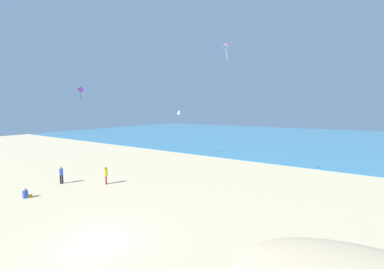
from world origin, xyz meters
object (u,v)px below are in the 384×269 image
person_3 (106,174)px  kite_white (179,112)px  person_1 (26,194)px  kite_purple (81,90)px  kite_blue (217,45)px  kite_pink (227,45)px  person_0 (61,174)px

person_3 → kite_white: (-1.81, 13.16, 5.18)m
person_1 → kite_purple: bearing=39.0°
person_1 → kite_purple: kite_purple is taller
kite_blue → person_3: bearing=-108.6°
kite_pink → kite_purple: bearing=-161.8°
person_0 → kite_purple: bearing=-78.9°
kite_white → kite_pink: 14.63m
kite_white → person_0: bearing=-95.7°
person_0 → person_3: (3.34, 2.01, 0.00)m
person_0 → kite_pink: 17.53m
person_3 → kite_white: 14.26m
kite_purple → person_3: bearing=-7.6°
kite_purple → kite_pink: size_ratio=0.94×
kite_purple → kite_blue: 15.34m
person_1 → kite_white: (0.36, 18.35, 5.77)m
kite_pink → person_3: bearing=-151.8°
person_0 → kite_blue: kite_blue is taller
person_0 → kite_blue: size_ratio=1.37×
kite_purple → kite_pink: 13.96m
person_0 → person_3: bearing=-151.8°
person_0 → kite_white: kite_white is taller
person_0 → kite_purple: 7.79m
kite_blue → kite_purple: bearing=-124.6°
kite_white → kite_purple: (-2.16, -12.63, 2.15)m
person_1 → kite_white: 19.24m
person_3 → kite_purple: (-3.97, 0.53, 7.33)m
kite_pink → person_1: bearing=-138.1°
person_1 → person_3: size_ratio=0.50×
kite_white → kite_pink: size_ratio=0.98×
person_1 → kite_blue: size_ratio=0.69×
person_3 → kite_pink: (8.94, 4.79, 10.50)m
kite_white → kite_pink: bearing=-37.9°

